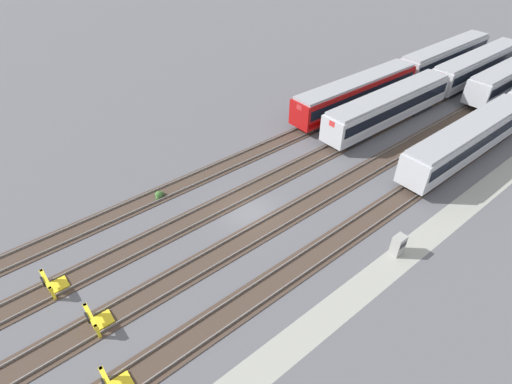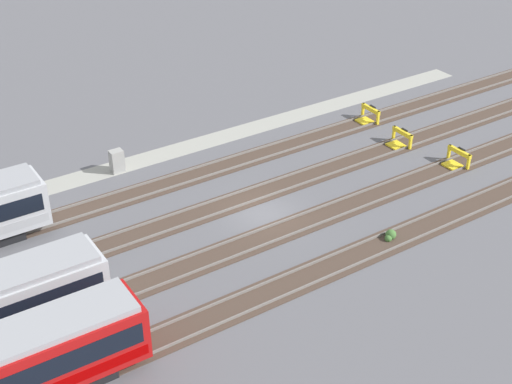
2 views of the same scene
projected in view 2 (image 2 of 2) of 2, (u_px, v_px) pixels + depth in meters
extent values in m
plane|color=#5B5B60|center=(264.00, 214.00, 44.51)|extent=(400.00, 400.00, 0.00)
cube|color=#9E9E93|center=(183.00, 148.00, 52.06)|extent=(54.00, 2.00, 0.01)
cube|color=#47382D|center=(210.00, 170.00, 49.22)|extent=(90.00, 2.23, 0.06)
cube|color=slate|center=(216.00, 173.00, 48.65)|extent=(90.00, 0.07, 0.15)
cube|color=slate|center=(205.00, 165.00, 49.68)|extent=(90.00, 0.07, 0.15)
cube|color=#47382D|center=(245.00, 198.00, 46.07)|extent=(90.00, 2.24, 0.06)
cube|color=slate|center=(251.00, 202.00, 45.51)|extent=(90.00, 0.07, 0.15)
cube|color=slate|center=(239.00, 192.00, 46.53)|extent=(90.00, 0.07, 0.15)
cube|color=#47382D|center=(284.00, 230.00, 42.93)|extent=(90.00, 2.24, 0.06)
cube|color=slate|center=(291.00, 234.00, 42.36)|extent=(90.00, 0.07, 0.15)
cube|color=slate|center=(278.00, 223.00, 43.38)|extent=(90.00, 0.07, 0.15)
cube|color=#47382D|center=(330.00, 267.00, 39.78)|extent=(90.00, 2.23, 0.06)
cube|color=slate|center=(338.00, 272.00, 39.21)|extent=(90.00, 0.07, 0.15)
cube|color=slate|center=(322.00, 259.00, 40.24)|extent=(90.00, 0.07, 0.15)
cube|color=red|center=(39.00, 180.00, 42.09)|extent=(0.08, 0.70, 0.56)
cube|color=red|center=(135.00, 301.00, 32.63)|extent=(0.09, 0.70, 0.56)
cube|color=black|center=(72.00, 373.00, 32.46)|extent=(3.62, 2.28, 0.70)
cube|color=red|center=(97.00, 253.00, 35.80)|extent=(0.08, 0.70, 0.56)
cube|color=black|center=(40.00, 319.00, 35.62)|extent=(3.61, 2.26, 0.70)
cube|color=yellow|center=(378.00, 118.00, 55.15)|extent=(0.18, 0.18, 1.15)
cube|color=yellow|center=(363.00, 110.00, 56.45)|extent=(0.18, 0.18, 1.15)
cube|color=yellow|center=(371.00, 109.00, 55.58)|extent=(0.29, 2.00, 0.30)
cube|color=yellow|center=(364.00, 121.00, 55.80)|extent=(1.12, 1.10, 0.18)
cube|color=black|center=(373.00, 109.00, 55.66)|extent=(0.13, 0.60, 0.44)
cube|color=yellow|center=(410.00, 143.00, 51.62)|extent=(0.19, 0.19, 1.15)
cube|color=yellow|center=(394.00, 133.00, 52.93)|extent=(0.19, 0.19, 1.15)
cube|color=yellow|center=(403.00, 133.00, 52.05)|extent=(0.30, 2.01, 0.30)
cube|color=yellow|center=(396.00, 145.00, 52.28)|extent=(1.13, 1.11, 0.18)
cube|color=black|center=(404.00, 132.00, 52.14)|extent=(0.14, 0.60, 0.44)
cube|color=yellow|center=(468.00, 162.00, 49.05)|extent=(0.18, 0.18, 1.15)
cube|color=yellow|center=(449.00, 152.00, 50.34)|extent=(0.18, 0.18, 1.15)
cube|color=yellow|center=(460.00, 152.00, 49.47)|extent=(0.25, 2.00, 0.30)
cube|color=yellow|center=(452.00, 165.00, 49.68)|extent=(1.10, 1.08, 0.18)
cube|color=black|center=(461.00, 151.00, 49.56)|extent=(0.12, 0.60, 0.44)
cube|color=#9E9E99|center=(117.00, 161.00, 48.74)|extent=(0.90, 0.70, 1.60)
cube|color=#333338|center=(114.00, 156.00, 48.88)|extent=(0.70, 0.04, 0.36)
sphere|color=#427033|center=(391.00, 235.00, 42.07)|extent=(0.64, 0.64, 0.64)
sphere|color=#427033|center=(388.00, 239.00, 41.89)|extent=(0.44, 0.44, 0.44)
sphere|color=#427033|center=(391.00, 234.00, 42.37)|extent=(0.36, 0.36, 0.36)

